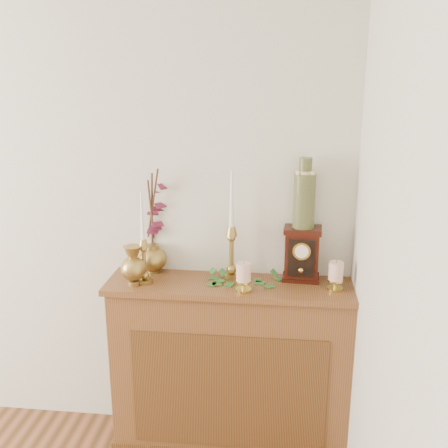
# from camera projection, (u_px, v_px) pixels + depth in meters

# --- Properties ---
(console_shelf) EXTENTS (1.24, 0.34, 0.93)m
(console_shelf) POSITION_uv_depth(u_px,v_px,m) (231.00, 371.00, 2.73)
(console_shelf) COLOR brown
(console_shelf) RESTS_ON ground
(candlestick_left) EXTENTS (0.08, 0.08, 0.46)m
(candlestick_left) POSITION_uv_depth(u_px,v_px,m) (144.00, 254.00, 2.55)
(candlestick_left) COLOR #A69042
(candlestick_left) RESTS_ON console_shelf
(candlestick_center) EXTENTS (0.09, 0.09, 0.55)m
(candlestick_center) POSITION_uv_depth(u_px,v_px,m) (231.00, 244.00, 2.61)
(candlestick_center) COLOR #A69042
(candlestick_center) RESTS_ON console_shelf
(bud_vase) EXTENTS (0.12, 0.12, 0.20)m
(bud_vase) POSITION_uv_depth(u_px,v_px,m) (133.00, 266.00, 2.55)
(bud_vase) COLOR #A69042
(bud_vase) RESTS_ON console_shelf
(ginger_jar) EXTENTS (0.23, 0.24, 0.55)m
(ginger_jar) POSITION_uv_depth(u_px,v_px,m) (156.00, 224.00, 2.70)
(ginger_jar) COLOR #A69042
(ginger_jar) RESTS_ON console_shelf
(pillar_candle_left) EXTENTS (0.08, 0.08, 0.15)m
(pillar_candle_left) POSITION_uv_depth(u_px,v_px,m) (244.00, 276.00, 2.47)
(pillar_candle_left) COLOR gold
(pillar_candle_left) RESTS_ON console_shelf
(pillar_candle_right) EXTENTS (0.08, 0.08, 0.15)m
(pillar_candle_right) POSITION_uv_depth(u_px,v_px,m) (336.00, 275.00, 2.49)
(pillar_candle_right) COLOR gold
(pillar_candle_right) RESTS_ON console_shelf
(ivy_garland) EXTENTS (0.42, 0.17, 0.08)m
(ivy_garland) POSITION_uv_depth(u_px,v_px,m) (248.00, 280.00, 2.59)
(ivy_garland) COLOR #296928
(ivy_garland) RESTS_ON console_shelf
(mantel_clock) EXTENTS (0.19, 0.14, 0.27)m
(mantel_clock) POSITION_uv_depth(u_px,v_px,m) (302.00, 254.00, 2.60)
(mantel_clock) COLOR #370E0B
(mantel_clock) RESTS_ON console_shelf
(ceramic_vase) EXTENTS (0.11, 0.11, 0.34)m
(ceramic_vase) POSITION_uv_depth(u_px,v_px,m) (304.00, 197.00, 2.52)
(ceramic_vase) COLOR #183022
(ceramic_vase) RESTS_ON mantel_clock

